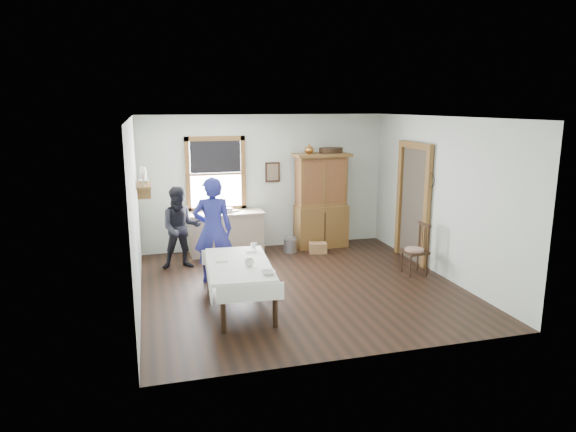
{
  "coord_description": "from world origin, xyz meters",
  "views": [
    {
      "loc": [
        -2.29,
        -7.58,
        2.89
      ],
      "look_at": [
        -0.12,
        0.3,
        1.11
      ],
      "focal_mm": 32.0,
      "sensor_mm": 36.0,
      "label": 1
    }
  ],
  "objects_px": {
    "pail": "(290,245)",
    "woman_blue": "(213,234)",
    "wicker_basket": "(318,248)",
    "figure_dark": "(181,231)",
    "china_hutch": "(321,201)",
    "spindle_chair": "(415,249)",
    "dining_table": "(239,286)",
    "work_counter": "(226,233)"
  },
  "relations": [
    {
      "from": "pail",
      "to": "figure_dark",
      "type": "relative_size",
      "value": 0.2
    },
    {
      "from": "work_counter",
      "to": "spindle_chair",
      "type": "xyz_separation_m",
      "value": [
        2.94,
        -2.14,
        0.03
      ]
    },
    {
      "from": "dining_table",
      "to": "work_counter",
      "type": "bearing_deg",
      "value": 84.93
    },
    {
      "from": "pail",
      "to": "dining_table",
      "type": "bearing_deg",
      "value": -119.83
    },
    {
      "from": "work_counter",
      "to": "dining_table",
      "type": "bearing_deg",
      "value": -96.16
    },
    {
      "from": "pail",
      "to": "wicker_basket",
      "type": "xyz_separation_m",
      "value": [
        0.52,
        -0.18,
        -0.04
      ]
    },
    {
      "from": "spindle_chair",
      "to": "wicker_basket",
      "type": "bearing_deg",
      "value": 120.3
    },
    {
      "from": "pail",
      "to": "woman_blue",
      "type": "distance_m",
      "value": 2.24
    },
    {
      "from": "wicker_basket",
      "to": "woman_blue",
      "type": "bearing_deg",
      "value": -152.93
    },
    {
      "from": "pail",
      "to": "work_counter",
      "type": "bearing_deg",
      "value": 168.26
    },
    {
      "from": "work_counter",
      "to": "pail",
      "type": "height_order",
      "value": "work_counter"
    },
    {
      "from": "spindle_chair",
      "to": "dining_table",
      "type": "bearing_deg",
      "value": -172.12
    },
    {
      "from": "dining_table",
      "to": "spindle_chair",
      "type": "height_order",
      "value": "spindle_chair"
    },
    {
      "from": "work_counter",
      "to": "woman_blue",
      "type": "bearing_deg",
      "value": -107.16
    },
    {
      "from": "work_counter",
      "to": "figure_dark",
      "type": "xyz_separation_m",
      "value": [
        -0.92,
        -0.71,
        0.27
      ]
    },
    {
      "from": "dining_table",
      "to": "woman_blue",
      "type": "relative_size",
      "value": 1.06
    },
    {
      "from": "china_hutch",
      "to": "pail",
      "type": "distance_m",
      "value": 1.14
    },
    {
      "from": "work_counter",
      "to": "woman_blue",
      "type": "xyz_separation_m",
      "value": [
        -0.45,
        -1.57,
        0.39
      ]
    },
    {
      "from": "pail",
      "to": "wicker_basket",
      "type": "relative_size",
      "value": 0.81
    },
    {
      "from": "work_counter",
      "to": "wicker_basket",
      "type": "distance_m",
      "value": 1.84
    },
    {
      "from": "dining_table",
      "to": "pail",
      "type": "height_order",
      "value": "dining_table"
    },
    {
      "from": "woman_blue",
      "to": "pail",
      "type": "bearing_deg",
      "value": -135.61
    },
    {
      "from": "work_counter",
      "to": "dining_table",
      "type": "distance_m",
      "value": 2.86
    },
    {
      "from": "figure_dark",
      "to": "pail",
      "type": "bearing_deg",
      "value": 12.01
    },
    {
      "from": "work_counter",
      "to": "wicker_basket",
      "type": "bearing_deg",
      "value": -15.18
    },
    {
      "from": "work_counter",
      "to": "china_hutch",
      "type": "distance_m",
      "value": 2.04
    },
    {
      "from": "figure_dark",
      "to": "spindle_chair",
      "type": "bearing_deg",
      "value": -20.11
    },
    {
      "from": "pail",
      "to": "wicker_basket",
      "type": "bearing_deg",
      "value": -19.47
    },
    {
      "from": "china_hutch",
      "to": "wicker_basket",
      "type": "bearing_deg",
      "value": -116.68
    },
    {
      "from": "work_counter",
      "to": "pail",
      "type": "bearing_deg",
      "value": -12.83
    },
    {
      "from": "spindle_chair",
      "to": "woman_blue",
      "type": "relative_size",
      "value": 0.56
    },
    {
      "from": "wicker_basket",
      "to": "china_hutch",
      "type": "bearing_deg",
      "value": 64.47
    },
    {
      "from": "china_hutch",
      "to": "dining_table",
      "type": "xyz_separation_m",
      "value": [
        -2.22,
        -2.86,
        -0.62
      ]
    },
    {
      "from": "spindle_chair",
      "to": "woman_blue",
      "type": "xyz_separation_m",
      "value": [
        -3.39,
        0.57,
        0.36
      ]
    },
    {
      "from": "china_hutch",
      "to": "spindle_chair",
      "type": "bearing_deg",
      "value": -66.77
    },
    {
      "from": "work_counter",
      "to": "spindle_chair",
      "type": "height_order",
      "value": "spindle_chair"
    },
    {
      "from": "dining_table",
      "to": "pail",
      "type": "relative_size",
      "value": 6.23
    },
    {
      "from": "dining_table",
      "to": "pail",
      "type": "bearing_deg",
      "value": 60.17
    },
    {
      "from": "wicker_basket",
      "to": "figure_dark",
      "type": "bearing_deg",
      "value": -174.32
    },
    {
      "from": "pail",
      "to": "woman_blue",
      "type": "relative_size",
      "value": 0.17
    },
    {
      "from": "pail",
      "to": "wicker_basket",
      "type": "height_order",
      "value": "pail"
    },
    {
      "from": "figure_dark",
      "to": "china_hutch",
      "type": "bearing_deg",
      "value": 14.14
    }
  ]
}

